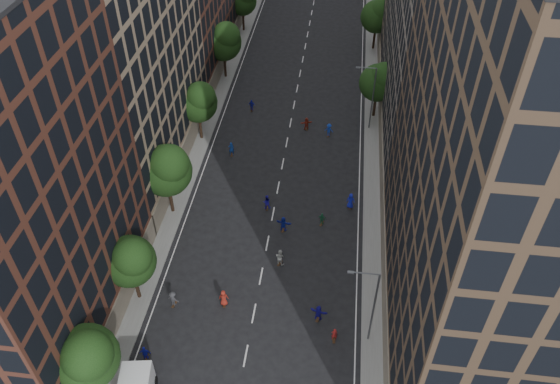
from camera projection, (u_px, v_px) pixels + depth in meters
The scene contains 29 objects.
ground at pixel (286, 145), 70.62m from camera, with size 240.00×240.00×0.00m, color black.
sidewalk_left at pixel (208, 106), 77.23m from camera, with size 4.00×105.00×0.15m, color slate.
sidewalk_right at pixel (379, 118), 75.02m from camera, with size 4.00×105.00×0.15m, color slate.
bldg_left_b at pixel (103, 30), 57.35m from camera, with size 14.00×26.00×34.00m, color #8F785D.
bldg_right_a at pixel (515, 171), 38.38m from camera, with size 14.00×30.00×36.00m, color #4C3929.
bldg_right_b at pixel (461, 17), 60.84m from camera, with size 14.00×28.00×33.00m, color #6A6157.
tree_left_0 at pixel (86, 357), 40.91m from camera, with size 5.20×5.20×8.83m.
tree_left_1 at pixel (130, 260), 48.59m from camera, with size 4.80×4.80×8.21m.
tree_left_2 at pixel (167, 169), 56.92m from camera, with size 5.60×5.60×9.45m.
tree_left_3 at pixel (199, 101), 67.65m from camera, with size 5.00×5.00×8.58m.
tree_left_4 at pixel (224, 40), 79.30m from camera, with size 5.40×5.40×9.08m.
tree_right_a at pixel (380, 81), 71.63m from camera, with size 5.00×5.00×8.39m.
tree_right_b at pixel (378, 15), 86.21m from camera, with size 5.20×5.20×8.83m.
streetlamp_near at pixel (372, 304), 45.50m from camera, with size 2.64×0.22×9.06m.
streetlamp_far at pixel (371, 95), 69.92m from camera, with size 2.64×0.22×9.06m.
skater_4 at pixel (145, 353), 46.90m from camera, with size 0.98×0.41×1.68m, color #161AB3.
skater_5 at pixel (318, 313), 49.98m from camera, with size 1.62×0.52×1.75m, color #191191.
skater_6 at pixel (224, 298), 51.16m from camera, with size 0.91×0.59×1.86m, color #A0261A.
skater_7 at pixel (334, 335), 48.40m from camera, with size 0.55×0.36×1.52m, color #A41D1B.
skater_8 at pixel (280, 257), 54.92m from camera, with size 0.94×0.73×1.92m, color #B3B3AF.
skater_9 at pixel (173, 299), 51.17m from camera, with size 1.12×0.64×1.73m, color #3A3A3E.
skater_10 at pixel (322, 219), 59.30m from camera, with size 0.88×0.37×1.50m, color #1F6940.
skater_11 at pixel (283, 224), 58.50m from camera, with size 1.68×0.53×1.81m, color #121D94.
skater_12 at pixel (350, 201), 61.16m from camera, with size 0.93×0.61×1.91m, color #151CAD.
skater_13 at pixel (231, 149), 68.35m from camera, with size 0.69×0.45×1.90m, color #133B9D.
skater_14 at pixel (267, 202), 61.06m from camera, with size 0.89×0.70×1.84m, color #1C13A0.
skater_15 at pixel (329, 130), 71.49m from camera, with size 1.16×0.66×1.79m, color #1639B3.
skater_16 at pixel (252, 105), 76.05m from camera, with size 0.95×0.39×1.61m, color #171BBB.
skater_17 at pixel (306, 124), 72.59m from camera, with size 1.60×0.51×1.72m, color #A02C1A.
Camera 1 is at (6.20, -16.43, 42.46)m, focal length 35.00 mm.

